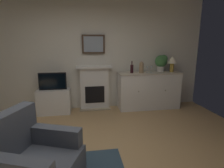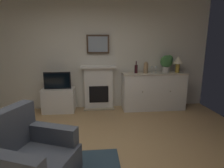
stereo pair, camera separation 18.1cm
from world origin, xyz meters
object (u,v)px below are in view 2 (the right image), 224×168
Objects in this scene: sideboard_cabinet at (153,91)px; wine_glass_left at (152,68)px; table_lamp at (178,61)px; tv_set at (57,81)px; fireplace_unit at (99,87)px; armchair at (29,158)px; vase_decorative at (146,68)px; wine_bottle at (136,69)px; tv_cabinet at (59,100)px; wine_glass_center at (156,68)px; potted_plant_small at (167,62)px; framed_picture at (98,44)px.

sideboard_cabinet is 9.55× the size of wine_glass_left.
table_lamp reaches higher than tv_set.
fireplace_unit reaches higher than tv_set.
armchair is (0.14, -2.43, -0.40)m from tv_set.
sideboard_cabinet is at bearing -180.00° from table_lamp.
vase_decorative reaches higher than tv_set.
tv_set is at bearing -179.80° from sideboard_cabinet.
wine_bottle is (0.91, -0.19, 0.49)m from fireplace_unit.
vase_decorative is 2.26m from tv_cabinet.
tv_set is at bearing 179.92° from wine_glass_center.
sideboard_cabinet is 5.44× the size of wine_bottle.
fireplace_unit is 1.41m from wine_glass_left.
fireplace_unit is 2.75m from armchair.
wine_glass_left is 0.11m from wine_glass_center.
wine_bottle is 1.76× the size of wine_glass_center.
sideboard_cabinet is 5.61× the size of vase_decorative.
fireplace_unit is 1.05m from wine_bottle.
potted_plant_small is at bearing 0.65° from tv_cabinet.
framed_picture reaches higher than wine_glass_center.
framed_picture is 1.53m from wine_glass_center.
table_lamp is (1.96, -0.22, -0.41)m from framed_picture.
table_lamp reaches higher than wine_glass_center.
potted_plant_small reaches higher than wine_glass_left.
wine_bottle reaches higher than fireplace_unit.
wine_glass_center is at bearing 47.24° from armchair.
tv_set is at bearing -166.69° from framed_picture.
wine_glass_left is 1.00× the size of wine_glass_center.
wine_glass_center is at bearing -168.79° from potted_plant_small.
potted_plant_small is at bearing 11.21° from wine_glass_center.
fireplace_unit is 3.91× the size of vase_decorative.
framed_picture is 1.11m from wine_bottle.
vase_decorative is 0.45× the size of tv_set.
potted_plant_small is 3.64m from armchair.
framed_picture is 1.38× the size of table_lamp.
armchair is at bearing -132.21° from sideboard_cabinet.
tv_cabinet is 0.49m from tv_set.
armchair is at bearing -132.76° from wine_glass_center.
wine_glass_center is 0.59× the size of vase_decorative.
vase_decorative is (1.14, -0.27, -0.55)m from framed_picture.
fireplace_unit is 1.28m from vase_decorative.
table_lamp is 2.97m from tv_set.
vase_decorative is at bearing -176.51° from table_lamp.
fireplace_unit is at bearing 9.45° from tv_cabinet.
fireplace_unit is 2.75× the size of table_lamp.
table_lamp is 0.27m from potted_plant_small.
wine_bottle is 1.03× the size of vase_decorative.
potted_plant_small is (0.55, 0.10, 0.12)m from vase_decorative.
wine_glass_left reaches higher than tv_cabinet.
table_lamp is at bearing 3.49° from vase_decorative.
sideboard_cabinet is 3.94× the size of table_lamp.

